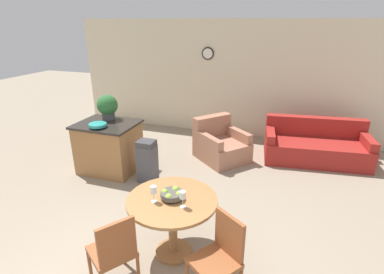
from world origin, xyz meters
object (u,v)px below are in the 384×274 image
at_px(dining_table, 172,212).
at_px(trash_bin, 147,161).
at_px(dining_chair_near_left, 114,250).
at_px(couch, 315,147).
at_px(wine_glass_right, 183,196).
at_px(kitchen_island, 109,147).
at_px(armchair, 220,145).
at_px(dining_chair_near_right, 220,254).
at_px(teal_bowl, 98,125).
at_px(fruit_bowl, 172,194).
at_px(wine_glass_left, 153,190).
at_px(potted_plant, 107,106).

bearing_deg(dining_table, trash_bin, 126.12).
xyz_separation_m(dining_chair_near_left, couch, (2.08, 4.04, -0.21)).
xyz_separation_m(wine_glass_right, kitchen_island, (-2.13, 1.77, -0.45)).
relative_size(kitchen_island, armchair, 0.85).
xyz_separation_m(dining_chair_near_right, teal_bowl, (-2.62, 1.78, 0.48)).
height_order(kitchen_island, trash_bin, kitchen_island).
distance_m(wine_glass_right, armchair, 3.00).
bearing_deg(couch, fruit_bowl, -124.00).
xyz_separation_m(kitchen_island, teal_bowl, (-0.00, -0.25, 0.51)).
distance_m(kitchen_island, armchair, 2.18).
distance_m(dining_table, wine_glass_left, 0.38).
bearing_deg(wine_glass_left, fruit_bowl, 34.80).
bearing_deg(dining_chair_near_left, kitchen_island, 69.33).
height_order(wine_glass_right, trash_bin, wine_glass_right).
bearing_deg(dining_chair_near_right, dining_chair_near_left, 50.61).
distance_m(dining_chair_near_right, fruit_bowl, 0.83).
height_order(trash_bin, armchair, armchair).
bearing_deg(potted_plant, couch, 21.72).
distance_m(potted_plant, couch, 4.15).
xyz_separation_m(dining_chair_near_right, wine_glass_left, (-0.83, 0.25, 0.42)).
distance_m(dining_table, trash_bin, 1.88).
height_order(fruit_bowl, teal_bowl, teal_bowl).
height_order(dining_table, couch, couch).
height_order(dining_chair_near_right, trash_bin, dining_chair_near_right).
height_order(dining_chair_near_right, armchair, dining_chair_near_right).
bearing_deg(dining_chair_near_left, trash_bin, 53.54).
xyz_separation_m(teal_bowl, trash_bin, (0.86, 0.10, -0.60)).
bearing_deg(potted_plant, wine_glass_left, -46.60).
xyz_separation_m(kitchen_island, couch, (3.67, 1.72, -0.18)).
bearing_deg(dining_table, teal_bowl, 144.32).
height_order(wine_glass_left, kitchen_island, wine_glass_left).
bearing_deg(wine_glass_right, wine_glass_left, -179.02).
height_order(dining_chair_near_right, fruit_bowl, dining_chair_near_right).
bearing_deg(dining_chair_near_right, potted_plant, -4.77).
bearing_deg(potted_plant, dining_chair_near_left, -56.38).
height_order(dining_chair_near_left, dining_chair_near_right, same).
relative_size(wine_glass_right, armchair, 0.15).
bearing_deg(potted_plant, dining_table, -42.43).
bearing_deg(dining_chair_near_right, trash_bin, -12.00).
relative_size(potted_plant, trash_bin, 0.61).
height_order(fruit_bowl, armchair, fruit_bowl).
distance_m(kitchen_island, couch, 4.05).
bearing_deg(wine_glass_left, potted_plant, 133.40).
bearing_deg(wine_glass_right, potted_plant, 138.22).
distance_m(wine_glass_left, kitchen_island, 2.56).
distance_m(wine_glass_right, kitchen_island, 2.81).
xyz_separation_m(dining_table, teal_bowl, (-1.96, 1.41, 0.38)).
bearing_deg(wine_glass_right, trash_bin, 128.15).
distance_m(dining_chair_near_right, teal_bowl, 3.20).
xyz_separation_m(dining_chair_near_right, kitchen_island, (-2.62, 2.03, -0.03)).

